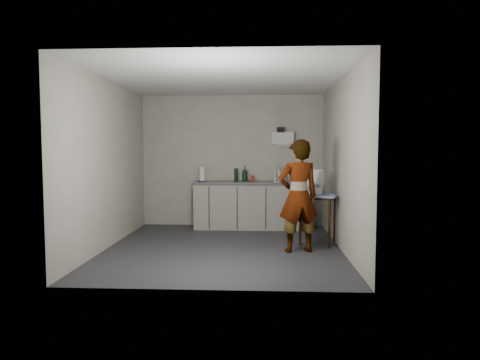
{
  "coord_description": "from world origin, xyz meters",
  "views": [
    {
      "loc": [
        0.59,
        -6.54,
        1.54
      ],
      "look_at": [
        0.23,
        0.45,
        1.03
      ],
      "focal_mm": 32.0,
      "sensor_mm": 36.0,
      "label": 1
    }
  ],
  "objects_px": {
    "soda_can": "(252,179)",
    "dish_rack": "(284,178)",
    "soap_bottle": "(245,174)",
    "paper_towel": "(202,175)",
    "standing_man": "(298,196)",
    "bakery_box": "(314,188)",
    "dark_bottle": "(236,175)",
    "side_table": "(318,200)",
    "kitchen_counter": "(252,206)"
  },
  "relations": [
    {
      "from": "dish_rack",
      "to": "bakery_box",
      "type": "distance_m",
      "value": 1.32
    },
    {
      "from": "kitchen_counter",
      "to": "soap_bottle",
      "type": "height_order",
      "value": "soap_bottle"
    },
    {
      "from": "paper_towel",
      "to": "dish_rack",
      "type": "distance_m",
      "value": 1.58
    },
    {
      "from": "kitchen_counter",
      "to": "soda_can",
      "type": "distance_m",
      "value": 0.55
    },
    {
      "from": "kitchen_counter",
      "to": "soap_bottle",
      "type": "distance_m",
      "value": 0.65
    },
    {
      "from": "kitchen_counter",
      "to": "dark_bottle",
      "type": "xyz_separation_m",
      "value": [
        -0.31,
        -0.0,
        0.61
      ]
    },
    {
      "from": "side_table",
      "to": "standing_man",
      "type": "bearing_deg",
      "value": -103.88
    },
    {
      "from": "standing_man",
      "to": "soda_can",
      "type": "height_order",
      "value": "standing_man"
    },
    {
      "from": "kitchen_counter",
      "to": "dish_rack",
      "type": "height_order",
      "value": "dish_rack"
    },
    {
      "from": "standing_man",
      "to": "bakery_box",
      "type": "height_order",
      "value": "standing_man"
    },
    {
      "from": "soda_can",
      "to": "dish_rack",
      "type": "relative_size",
      "value": 0.28
    },
    {
      "from": "dark_bottle",
      "to": "bakery_box",
      "type": "height_order",
      "value": "bakery_box"
    },
    {
      "from": "dark_bottle",
      "to": "standing_man",
      "type": "bearing_deg",
      "value": -61.01
    },
    {
      "from": "soap_bottle",
      "to": "dark_bottle",
      "type": "distance_m",
      "value": 0.17
    },
    {
      "from": "paper_towel",
      "to": "soda_can",
      "type": "bearing_deg",
      "value": 1.3
    },
    {
      "from": "soap_bottle",
      "to": "dark_bottle",
      "type": "bearing_deg",
      "value": 178.98
    },
    {
      "from": "dark_bottle",
      "to": "dish_rack",
      "type": "distance_m",
      "value": 0.93
    },
    {
      "from": "soap_bottle",
      "to": "paper_towel",
      "type": "distance_m",
      "value": 0.82
    },
    {
      "from": "standing_man",
      "to": "soda_can",
      "type": "xyz_separation_m",
      "value": [
        -0.72,
        1.84,
        0.13
      ]
    },
    {
      "from": "side_table",
      "to": "paper_towel",
      "type": "bearing_deg",
      "value": 168.33
    },
    {
      "from": "kitchen_counter",
      "to": "bakery_box",
      "type": "xyz_separation_m",
      "value": [
        1.05,
        -1.26,
        0.47
      ]
    },
    {
      "from": "side_table",
      "to": "dish_rack",
      "type": "height_order",
      "value": "dish_rack"
    },
    {
      "from": "kitchen_counter",
      "to": "dark_bottle",
      "type": "height_order",
      "value": "dark_bottle"
    },
    {
      "from": "soap_bottle",
      "to": "dark_bottle",
      "type": "height_order",
      "value": "soap_bottle"
    },
    {
      "from": "bakery_box",
      "to": "dish_rack",
      "type": "bearing_deg",
      "value": 121.51
    },
    {
      "from": "dish_rack",
      "to": "paper_towel",
      "type": "bearing_deg",
      "value": -178.3
    },
    {
      "from": "side_table",
      "to": "dark_bottle",
      "type": "distance_m",
      "value": 1.96
    },
    {
      "from": "standing_man",
      "to": "dish_rack",
      "type": "bearing_deg",
      "value": -100.94
    },
    {
      "from": "dark_bottle",
      "to": "dish_rack",
      "type": "relative_size",
      "value": 0.6
    },
    {
      "from": "standing_man",
      "to": "dark_bottle",
      "type": "height_order",
      "value": "standing_man"
    },
    {
      "from": "dark_bottle",
      "to": "paper_towel",
      "type": "xyz_separation_m",
      "value": [
        -0.65,
        -0.06,
        0.01
      ]
    },
    {
      "from": "paper_towel",
      "to": "side_table",
      "type": "bearing_deg",
      "value": -31.65
    },
    {
      "from": "standing_man",
      "to": "dark_bottle",
      "type": "relative_size",
      "value": 6.54
    },
    {
      "from": "side_table",
      "to": "standing_man",
      "type": "relative_size",
      "value": 0.48
    },
    {
      "from": "standing_man",
      "to": "soap_bottle",
      "type": "height_order",
      "value": "standing_man"
    },
    {
      "from": "soda_can",
      "to": "bakery_box",
      "type": "bearing_deg",
      "value": -49.53
    },
    {
      "from": "side_table",
      "to": "dish_rack",
      "type": "bearing_deg",
      "value": 129.82
    },
    {
      "from": "bakery_box",
      "to": "dark_bottle",
      "type": "bearing_deg",
      "value": 149.82
    },
    {
      "from": "side_table",
      "to": "bakery_box",
      "type": "distance_m",
      "value": 0.21
    },
    {
      "from": "standing_man",
      "to": "soap_bottle",
      "type": "bearing_deg",
      "value": -79.34
    },
    {
      "from": "side_table",
      "to": "paper_towel",
      "type": "xyz_separation_m",
      "value": [
        -2.06,
        1.27,
        0.34
      ]
    },
    {
      "from": "side_table",
      "to": "soda_can",
      "type": "distance_m",
      "value": 1.71
    },
    {
      "from": "standing_man",
      "to": "paper_towel",
      "type": "relative_size",
      "value": 5.86
    },
    {
      "from": "standing_man",
      "to": "bakery_box",
      "type": "xyz_separation_m",
      "value": [
        0.31,
        0.62,
        0.06
      ]
    },
    {
      "from": "soda_can",
      "to": "paper_towel",
      "type": "height_order",
      "value": "paper_towel"
    },
    {
      "from": "paper_towel",
      "to": "bakery_box",
      "type": "height_order",
      "value": "bakery_box"
    },
    {
      "from": "soap_bottle",
      "to": "soda_can",
      "type": "relative_size",
      "value": 2.47
    },
    {
      "from": "side_table",
      "to": "paper_towel",
      "type": "distance_m",
      "value": 2.44
    },
    {
      "from": "kitchen_counter",
      "to": "dark_bottle",
      "type": "distance_m",
      "value": 0.68
    },
    {
      "from": "soap_bottle",
      "to": "dish_rack",
      "type": "distance_m",
      "value": 0.77
    }
  ]
}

